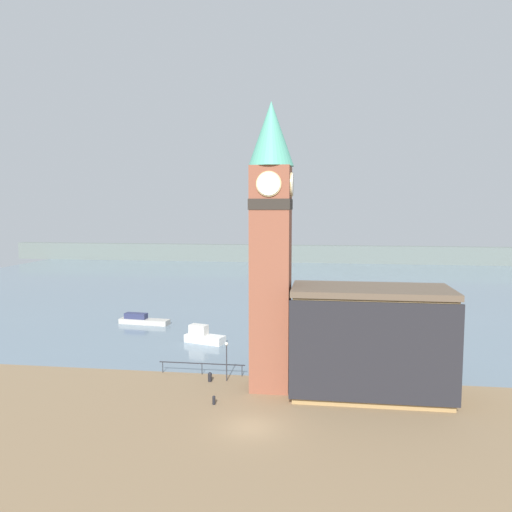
% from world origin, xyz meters
% --- Properties ---
extents(ground_plane, '(160.00, 160.00, 0.00)m').
position_xyz_m(ground_plane, '(0.00, 0.00, 0.00)').
color(ground_plane, '#846B4C').
extents(water, '(160.00, 120.00, 0.00)m').
position_xyz_m(water, '(0.00, 71.05, -0.00)').
color(water, slate).
rests_on(water, ground_plane).
extents(far_shoreline, '(180.00, 3.00, 5.00)m').
position_xyz_m(far_shoreline, '(0.00, 111.05, 2.50)').
color(far_shoreline, slate).
rests_on(far_shoreline, water).
extents(pier_railing, '(8.32, 0.08, 1.09)m').
position_xyz_m(pier_railing, '(-6.34, 10.80, 0.93)').
color(pier_railing, '#232328').
rests_on(pier_railing, ground_plane).
extents(clock_tower, '(3.85, 3.85, 24.65)m').
position_xyz_m(clock_tower, '(0.50, 8.17, 13.10)').
color(clock_tower, brown).
rests_on(clock_tower, ground_plane).
extents(pier_building, '(13.22, 6.51, 9.20)m').
position_xyz_m(pier_building, '(8.96, 7.61, 4.62)').
color(pier_building, '#A88451').
rests_on(pier_building, ground_plane).
extents(boat_near, '(5.04, 3.03, 2.06)m').
position_xyz_m(boat_near, '(-8.95, 21.83, 0.74)').
color(boat_near, silver).
rests_on(boat_near, water).
extents(boat_far, '(7.06, 2.37, 1.44)m').
position_xyz_m(boat_far, '(-19.48, 29.94, 0.53)').
color(boat_far, '#B7B2A8').
rests_on(boat_far, water).
extents(mooring_bollard_near, '(0.37, 0.37, 0.87)m').
position_xyz_m(mooring_bollard_near, '(-5.14, 8.97, 0.47)').
color(mooring_bollard_near, black).
rests_on(mooring_bollard_near, ground_plane).
extents(mooring_bollard_far, '(0.26, 0.26, 0.73)m').
position_xyz_m(mooring_bollard_far, '(-3.60, 3.80, 0.40)').
color(mooring_bollard_far, black).
rests_on(mooring_bollard_far, ground_plane).
extents(lamp_post, '(0.32, 0.32, 3.62)m').
position_xyz_m(lamp_post, '(-3.66, 9.37, 2.56)').
color(lamp_post, '#2D2D33').
rests_on(lamp_post, ground_plane).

